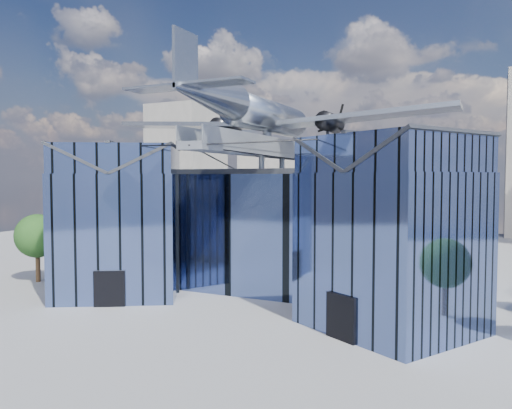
% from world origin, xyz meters
% --- Properties ---
extents(ground_plane, '(120.00, 120.00, 0.00)m').
position_xyz_m(ground_plane, '(0.00, 0.00, 0.00)').
color(ground_plane, gray).
extents(museum, '(32.88, 24.50, 17.60)m').
position_xyz_m(museum, '(0.00, 5.82, 5.54)').
color(museum, '#4A5E97').
rests_on(museum, ground).
extents(bg_towers, '(77.00, 24.50, 26.00)m').
position_xyz_m(bg_towers, '(1.45, 50.49, 10.01)').
color(bg_towers, gray).
rests_on(bg_towers, ground).
extents(tree_plaza_w, '(4.65, 4.65, 6.02)m').
position_xyz_m(tree_plaza_w, '(-20.19, -0.60, 4.07)').
color(tree_plaza_w, '#352515').
rests_on(tree_plaza_w, ground).
extents(tree_side_w, '(4.05, 4.05, 5.33)m').
position_xyz_m(tree_side_w, '(-19.08, 8.51, 3.61)').
color(tree_side_w, '#352515').
rests_on(tree_side_w, ground).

